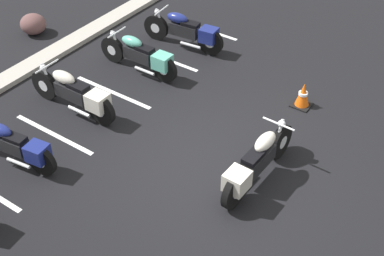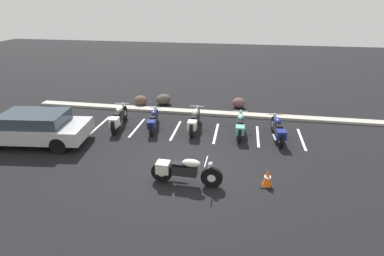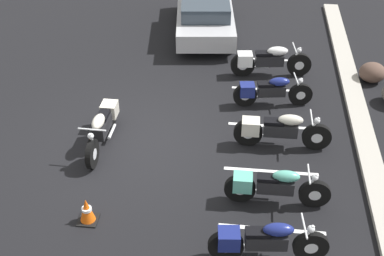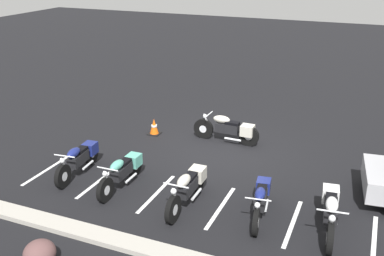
# 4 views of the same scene
# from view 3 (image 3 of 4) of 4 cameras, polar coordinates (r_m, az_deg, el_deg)

# --- Properties ---
(ground) EXTENTS (60.00, 60.00, 0.00)m
(ground) POSITION_cam_3_polar(r_m,az_deg,el_deg) (12.85, -6.05, -1.63)
(ground) COLOR black
(motorcycle_cream_featured) EXTENTS (2.27, 0.64, 0.89)m
(motorcycle_cream_featured) POSITION_cam_3_polar(r_m,az_deg,el_deg) (12.72, -9.50, 0.25)
(motorcycle_cream_featured) COLOR black
(motorcycle_cream_featured) RESTS_ON ground
(parked_bike_0) EXTENTS (0.70, 2.30, 0.91)m
(parked_bike_0) POSITION_cam_3_polar(r_m,az_deg,el_deg) (15.46, 8.01, 7.15)
(parked_bike_0) COLOR black
(parked_bike_0) RESTS_ON ground
(parked_bike_1) EXTENTS (0.66, 2.08, 0.82)m
(parked_bike_1) POSITION_cam_3_polar(r_m,az_deg,el_deg) (14.09, 8.22, 3.94)
(parked_bike_1) COLOR black
(parked_bike_1) RESTS_ON ground
(parked_bike_2) EXTENTS (0.64, 2.27, 0.89)m
(parked_bike_2) POSITION_cam_3_polar(r_m,az_deg,el_deg) (12.57, 9.12, -0.18)
(parked_bike_2) COLOR black
(parked_bike_2) RESTS_ON ground
(parked_bike_3) EXTENTS (0.61, 2.16, 0.85)m
(parked_bike_3) POSITION_cam_3_polar(r_m,az_deg,el_deg) (11.02, 8.54, -6.13)
(parked_bike_3) COLOR black
(parked_bike_3) RESTS_ON ground
(parked_bike_4) EXTENTS (0.64, 2.20, 0.87)m
(parked_bike_4) POSITION_cam_3_polar(r_m,az_deg,el_deg) (9.91, 7.53, -11.83)
(parked_bike_4) COLOR black
(parked_bike_4) RESTS_ON ground
(car_silver) EXTENTS (4.47, 2.27, 1.29)m
(car_silver) POSITION_cam_3_polar(r_m,az_deg,el_deg) (17.86, 1.39, 12.15)
(car_silver) COLOR black
(car_silver) RESTS_ON ground
(concrete_curb) EXTENTS (18.00, 0.50, 0.12)m
(concrete_curb) POSITION_cam_3_polar(r_m,az_deg,el_deg) (12.92, 18.42, -2.96)
(concrete_curb) COLOR #A8A399
(concrete_curb) RESTS_ON ground
(landscape_rock_0) EXTENTS (0.71, 0.75, 0.57)m
(landscape_rock_0) POSITION_cam_3_polar(r_m,az_deg,el_deg) (15.94, 18.69, 5.63)
(landscape_rock_0) COLOR brown
(landscape_rock_0) RESTS_ON ground
(traffic_cone) EXTENTS (0.40, 0.40, 0.56)m
(traffic_cone) POSITION_cam_3_polar(r_m,az_deg,el_deg) (10.85, -11.15, -8.66)
(traffic_cone) COLOR black
(traffic_cone) RESTS_ON ground
(stall_line_0) EXTENTS (0.10, 2.10, 0.00)m
(stall_line_0) POSITION_cam_3_polar(r_m,az_deg,el_deg) (16.56, 8.26, 7.25)
(stall_line_0) COLOR white
(stall_line_0) RESTS_ON ground
(stall_line_1) EXTENTS (0.10, 2.10, 0.00)m
(stall_line_1) POSITION_cam_3_polar(r_m,az_deg,el_deg) (15.01, 8.30, 4.10)
(stall_line_1) COLOR white
(stall_line_1) RESTS_ON ground
(stall_line_2) EXTENTS (0.10, 2.10, 0.00)m
(stall_line_2) POSITION_cam_3_polar(r_m,az_deg,el_deg) (13.51, 8.36, 0.22)
(stall_line_2) COLOR white
(stall_line_2) RESTS_ON ground
(stall_line_3) EXTENTS (0.10, 2.10, 0.00)m
(stall_line_3) POSITION_cam_3_polar(r_m,az_deg,el_deg) (12.09, 8.42, -4.59)
(stall_line_3) COLOR white
(stall_line_3) RESTS_ON ground
(stall_line_4) EXTENTS (0.10, 2.10, 0.00)m
(stall_line_4) POSITION_cam_3_polar(r_m,az_deg,el_deg) (10.77, 8.51, -10.63)
(stall_line_4) COLOR white
(stall_line_4) RESTS_ON ground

